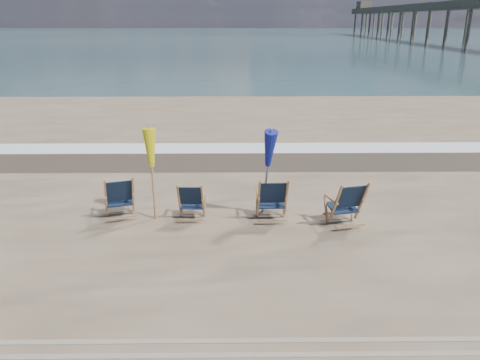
{
  "coord_description": "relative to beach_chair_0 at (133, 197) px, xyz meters",
  "views": [
    {
      "loc": [
        -0.12,
        -7.71,
        4.31
      ],
      "look_at": [
        0.0,
        2.2,
        0.9
      ],
      "focal_mm": 35.0,
      "sensor_mm": 36.0,
      "label": 1
    }
  ],
  "objects": [
    {
      "name": "umbrella_yellow",
      "position": [
        0.47,
        0.0,
        1.02
      ],
      "size": [
        0.3,
        0.3,
        2.06
      ],
      "color": "#A07347",
      "rests_on": "ground"
    },
    {
      "name": "wet_sand_strip",
      "position": [
        2.41,
        4.64,
        -0.53
      ],
      "size": [
        200.0,
        2.6,
        0.0
      ],
      "primitive_type": "cube",
      "color": "#42362A",
      "rests_on": "ground"
    },
    {
      "name": "ocean",
      "position": [
        2.41,
        125.84,
        -0.53
      ],
      "size": [
        400.0,
        400.0,
        0.0
      ],
      "primitive_type": "plane",
      "color": "#37575B",
      "rests_on": "ground"
    },
    {
      "name": "beach_chair_3",
      "position": [
        5.04,
        -0.52,
        0.03
      ],
      "size": [
        0.88,
        0.95,
        1.11
      ],
      "primitive_type": null,
      "rotation": [
        0.0,
        0.0,
        3.39
      ],
      "color": "black",
      "rests_on": "ground"
    },
    {
      "name": "umbrella_blue",
      "position": [
        3.0,
        0.06,
        1.1
      ],
      "size": [
        0.3,
        0.3,
        2.15
      ],
      "color": "#A5A5AD",
      "rests_on": "ground"
    },
    {
      "name": "beach_chair_2",
      "position": [
        3.43,
        -0.28,
        0.01
      ],
      "size": [
        0.72,
        0.8,
        1.09
      ],
      "primitive_type": null,
      "rotation": [
        0.0,
        0.0,
        3.17
      ],
      "color": "black",
      "rests_on": "ground"
    },
    {
      "name": "surf_foam",
      "position": [
        2.41,
        6.14,
        -0.53
      ],
      "size": [
        200.0,
        1.4,
        0.01
      ],
      "primitive_type": "cube",
      "color": "silver",
      "rests_on": "ground"
    },
    {
      "name": "fishing_pier",
      "position": [
        40.41,
        71.84,
        4.12
      ],
      "size": [
        4.4,
        140.0,
        9.3
      ],
      "primitive_type": null,
      "color": "brown",
      "rests_on": "ground"
    },
    {
      "name": "beach_chair_0",
      "position": [
        0.0,
        0.0,
        0.0
      ],
      "size": [
        0.88,
        0.93,
        1.06
      ],
      "primitive_type": null,
      "rotation": [
        0.0,
        0.0,
        3.45
      ],
      "color": "black",
      "rests_on": "ground"
    },
    {
      "name": "beach_chair_1",
      "position": [
        1.58,
        -0.21,
        -0.06
      ],
      "size": [
        0.63,
        0.7,
        0.94
      ],
      "primitive_type": null,
      "rotation": [
        0.0,
        0.0,
        3.1
      ],
      "color": "black",
      "rests_on": "ground"
    }
  ]
}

